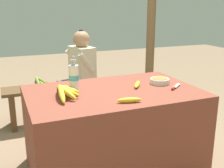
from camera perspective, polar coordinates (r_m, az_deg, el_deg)
ground_plane at (r=2.54m, az=0.24°, el=-16.61°), size 12.00×12.00×0.00m
market_counter at (r=2.37m, az=0.25°, el=-9.44°), size 1.36×0.87×0.70m
banana_bunch_ripe at (r=2.09m, az=-9.59°, el=-1.26°), size 0.19×0.35×0.12m
serving_bowl at (r=2.47m, az=9.66°, el=0.69°), size 0.17×0.17×0.05m
water_bottle at (r=2.26m, az=-7.75°, el=1.47°), size 0.08×0.08×0.28m
loose_banana_front at (r=1.97m, az=3.52°, el=-3.29°), size 0.18×0.08×0.04m
loose_banana_side at (r=2.36m, az=5.15°, el=-0.07°), size 0.14×0.18×0.04m
knife at (r=2.35m, az=12.62°, el=-0.65°), size 0.17×0.14×0.02m
wooden_bench at (r=3.44m, az=-7.01°, el=-0.95°), size 1.74×0.32×0.44m
seated_vendor at (r=3.34m, az=-6.82°, el=3.16°), size 0.45×0.42×1.09m
banana_bunch_green at (r=3.32m, az=-14.48°, el=0.48°), size 0.18×0.30×0.15m
support_post_far at (r=3.87m, az=8.08°, el=15.45°), size 0.12×0.12×2.69m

